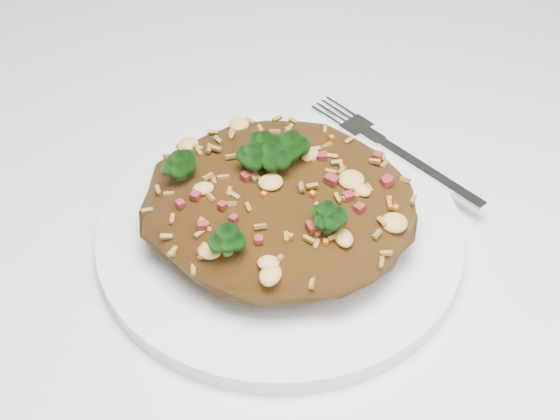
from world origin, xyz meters
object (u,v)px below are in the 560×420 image
Objects in this scene: plate at (280,233)px; fried_rice at (279,194)px; dining_table at (287,272)px; fork at (403,156)px.

fried_rice is (-0.00, -0.00, 0.04)m from plate.
dining_table is 0.14m from fried_rice.
fried_rice reaches higher than fork.
plate is 0.12m from fork.
fried_rice is 0.12m from fork.
fork reaches higher than dining_table.
plate is 0.04m from fried_rice.
plate is at bearing -88.74° from dining_table.
fork reaches higher than plate.
fork is at bearing 45.98° from plate.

